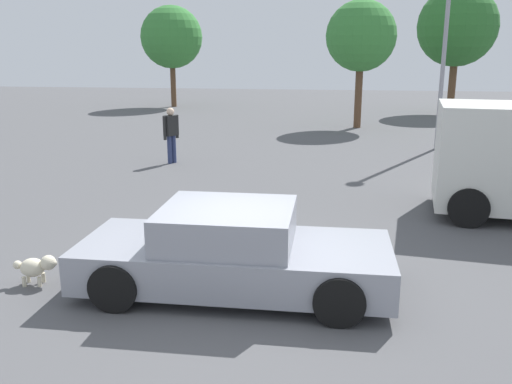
{
  "coord_description": "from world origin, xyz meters",
  "views": [
    {
      "loc": [
        1.23,
        -6.83,
        3.25
      ],
      "look_at": [
        -0.08,
        2.08,
        0.9
      ],
      "focal_mm": 38.25,
      "sensor_mm": 36.0,
      "label": 1
    }
  ],
  "objects": [
    {
      "name": "tree_back_center",
      "position": [
        7.15,
        23.28,
        4.39
      ],
      "size": [
        4.01,
        4.01,
        6.41
      ],
      "color": "brown",
      "rests_on": "ground_plane"
    },
    {
      "name": "ground_plane",
      "position": [
        0.0,
        0.0,
        0.0
      ],
      "size": [
        80.0,
        80.0,
        0.0
      ],
      "primitive_type": "plane",
      "color": "#515154"
    },
    {
      "name": "pedestrian",
      "position": [
        -3.54,
        8.5,
        0.97
      ],
      "size": [
        0.41,
        0.5,
        1.63
      ],
      "rotation": [
        0.0,
        0.0,
        2.6
      ],
      "color": "navy",
      "rests_on": "ground_plane"
    },
    {
      "name": "dog",
      "position": [
        -2.9,
        -0.15,
        0.27
      ],
      "size": [
        0.62,
        0.32,
        0.44
      ],
      "rotation": [
        0.0,
        0.0,
        0.14
      ],
      "color": "beige",
      "rests_on": "ground_plane"
    },
    {
      "name": "tree_back_left",
      "position": [
        -8.29,
        24.56,
        3.95
      ],
      "size": [
        3.53,
        3.53,
        5.73
      ],
      "color": "brown",
      "rests_on": "ground_plane"
    },
    {
      "name": "sedan_foreground",
      "position": [
        -0.1,
        0.08,
        0.56
      ],
      "size": [
        4.26,
        1.87,
        1.2
      ],
      "rotation": [
        0.0,
        0.0,
        0.01
      ],
      "color": "gray",
      "rests_on": "ground_plane"
    },
    {
      "name": "tree_back_right",
      "position": [
        2.13,
        17.04,
        3.79
      ],
      "size": [
        2.92,
        2.92,
        5.28
      ],
      "color": "brown",
      "rests_on": "ground_plane"
    }
  ]
}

